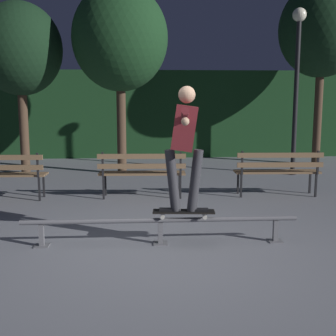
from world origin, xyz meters
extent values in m
plane|color=slate|center=(0.00, 0.00, 0.00)|extent=(90.00, 90.00, 0.00)
cube|color=#193D1E|center=(0.00, 9.04, 1.34)|extent=(24.00, 1.20, 2.69)
cylinder|color=slate|center=(0.00, 0.20, 0.31)|extent=(3.50, 0.06, 0.06)
cube|color=slate|center=(-1.49, 0.20, 0.14)|extent=(0.06, 0.06, 0.28)
cube|color=slate|center=(-1.49, 0.20, 0.01)|extent=(0.18, 0.18, 0.01)
cube|color=slate|center=(0.00, 0.20, 0.14)|extent=(0.06, 0.06, 0.28)
cube|color=slate|center=(0.00, 0.20, 0.01)|extent=(0.18, 0.18, 0.01)
cube|color=slate|center=(1.49, 0.20, 0.14)|extent=(0.06, 0.06, 0.28)
cube|color=slate|center=(1.49, 0.20, 0.01)|extent=(0.18, 0.18, 0.01)
cube|color=black|center=(0.30, 0.20, 0.42)|extent=(0.79, 0.26, 0.02)
cube|color=black|center=(0.30, 0.20, 0.43)|extent=(0.78, 0.25, 0.00)
cube|color=#9E9EA3|center=(0.56, 0.18, 0.40)|extent=(0.06, 0.17, 0.02)
cube|color=#9E9EA3|center=(0.03, 0.23, 0.40)|extent=(0.06, 0.17, 0.02)
cylinder|color=beige|center=(0.55, 0.10, 0.36)|extent=(0.05, 0.03, 0.05)
cylinder|color=beige|center=(0.57, 0.26, 0.36)|extent=(0.05, 0.03, 0.05)
cylinder|color=beige|center=(0.02, 0.15, 0.36)|extent=(0.05, 0.03, 0.05)
cylinder|color=beige|center=(0.04, 0.31, 0.36)|extent=(0.05, 0.03, 0.05)
cube|color=black|center=(0.47, 0.19, 0.44)|extent=(0.27, 0.12, 0.03)
cube|color=black|center=(0.12, 0.22, 0.44)|extent=(0.27, 0.12, 0.03)
cylinder|color=#333338|center=(0.43, 0.19, 0.82)|extent=(0.21, 0.14, 0.79)
cylinder|color=#333338|center=(0.16, 0.22, 0.82)|extent=(0.21, 0.14, 0.79)
cube|color=maroon|center=(0.30, 0.20, 1.48)|extent=(0.36, 0.39, 0.57)
cylinder|color=maroon|center=(0.26, -0.17, 1.64)|extent=(0.13, 0.61, 0.21)
cylinder|color=maroon|center=(0.33, 0.58, 1.64)|extent=(0.13, 0.61, 0.21)
sphere|color=tan|center=(0.24, -0.45, 1.59)|extent=(0.09, 0.09, 0.09)
sphere|color=tan|center=(0.35, 0.86, 1.59)|extent=(0.09, 0.09, 0.09)
sphere|color=tan|center=(0.33, 0.20, 1.88)|extent=(0.21, 0.21, 0.21)
cube|color=black|center=(-2.05, 3.04, 0.22)|extent=(0.04, 0.04, 0.44)
cube|color=black|center=(-2.07, 2.72, 0.22)|extent=(0.04, 0.04, 0.44)
cube|color=black|center=(-2.07, 2.68, 0.66)|extent=(0.04, 0.04, 0.44)
cube|color=brown|center=(-2.76, 3.05, 0.46)|extent=(1.60, 0.15, 0.04)
cube|color=brown|center=(-2.76, 2.91, 0.46)|extent=(1.60, 0.15, 0.04)
cube|color=black|center=(0.50, 3.04, 0.22)|extent=(0.04, 0.04, 0.44)
cube|color=black|center=(0.49, 2.72, 0.22)|extent=(0.04, 0.04, 0.44)
cube|color=black|center=(0.48, 2.68, 0.66)|extent=(0.04, 0.04, 0.44)
cube|color=black|center=(-0.91, 3.09, 0.22)|extent=(0.04, 0.04, 0.44)
cube|color=black|center=(-0.92, 2.77, 0.22)|extent=(0.04, 0.04, 0.44)
cube|color=black|center=(-0.92, 2.73, 0.66)|extent=(0.04, 0.04, 0.44)
cube|color=brown|center=(-0.21, 3.05, 0.46)|extent=(1.60, 0.15, 0.04)
cube|color=brown|center=(-0.21, 2.91, 0.46)|extent=(1.60, 0.15, 0.04)
cube|color=brown|center=(-0.22, 2.77, 0.46)|extent=(1.60, 0.15, 0.04)
cube|color=brown|center=(-0.22, 2.70, 0.62)|extent=(1.60, 0.09, 0.09)
cube|color=brown|center=(-0.22, 2.70, 0.80)|extent=(1.60, 0.09, 0.09)
cube|color=black|center=(3.05, 3.04, 0.22)|extent=(0.04, 0.04, 0.44)
cube|color=black|center=(3.04, 2.72, 0.22)|extent=(0.04, 0.04, 0.44)
cube|color=black|center=(3.04, 2.68, 0.66)|extent=(0.04, 0.04, 0.44)
cube|color=black|center=(1.64, 3.09, 0.22)|extent=(0.04, 0.04, 0.44)
cube|color=black|center=(1.63, 2.77, 0.22)|extent=(0.04, 0.04, 0.44)
cube|color=black|center=(1.63, 2.73, 0.66)|extent=(0.04, 0.04, 0.44)
cube|color=brown|center=(2.34, 3.05, 0.46)|extent=(1.60, 0.15, 0.04)
cube|color=brown|center=(2.34, 2.91, 0.46)|extent=(1.60, 0.15, 0.04)
cube|color=brown|center=(2.33, 2.77, 0.46)|extent=(1.60, 0.15, 0.04)
cube|color=brown|center=(2.33, 2.70, 0.62)|extent=(1.60, 0.09, 0.09)
cube|color=brown|center=(2.33, 2.70, 0.80)|extent=(1.60, 0.09, 0.09)
cylinder|color=#4C3828|center=(4.69, 6.81, 1.34)|extent=(0.22, 0.22, 2.68)
ellipsoid|color=black|center=(4.69, 6.81, 3.67)|extent=(2.32, 2.32, 2.55)
cylinder|color=#4C3828|center=(-0.69, 5.59, 1.14)|extent=(0.22, 0.22, 2.28)
ellipsoid|color=#193D1E|center=(-0.69, 5.59, 3.24)|extent=(2.26, 2.26, 2.49)
cylinder|color=#4C3828|center=(-3.08, 5.80, 1.07)|extent=(0.22, 0.22, 2.15)
ellipsoid|color=black|center=(-3.08, 5.80, 3.00)|extent=(2.00, 2.00, 2.20)
cylinder|color=black|center=(3.46, 5.19, 1.80)|extent=(0.11, 0.11, 3.60)
sphere|color=#F2EACC|center=(3.46, 5.19, 3.74)|extent=(0.32, 0.32, 0.32)
cylinder|color=black|center=(3.46, 5.19, 0.06)|extent=(0.20, 0.20, 0.12)
camera|label=1|loc=(-0.25, -5.18, 1.83)|focal=47.12mm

